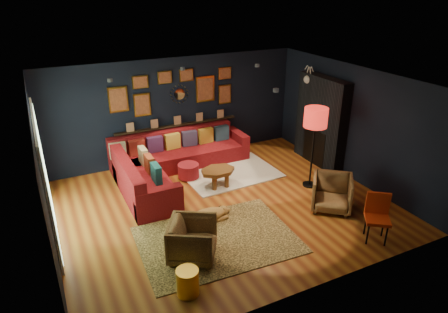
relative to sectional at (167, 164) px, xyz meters
name	(u,v)px	position (x,y,z in m)	size (l,w,h in m)	color
floor	(224,206)	(0.61, -1.81, -0.32)	(6.50, 6.50, 0.00)	#9B591C
room_walls	(224,134)	(0.61, -1.81, 1.27)	(6.50, 6.50, 6.50)	black
sectional	(167,164)	(0.00, 0.00, 0.00)	(3.41, 2.69, 0.86)	maroon
ledge	(178,125)	(0.61, 0.87, 0.60)	(3.20, 0.12, 0.04)	black
gallery_wall	(175,90)	(0.60, 0.91, 1.48)	(3.15, 0.04, 1.02)	gold
sunburst_mirror	(179,94)	(0.71, 0.91, 1.38)	(0.47, 0.16, 0.47)	silver
fireplace	(320,124)	(3.71, -0.91, 0.70)	(0.31, 1.60, 2.20)	black
deer_head	(313,79)	(3.75, -0.41, 1.73)	(0.50, 0.28, 0.45)	white
sliding_door	(45,177)	(-2.60, -1.21, 0.78)	(0.06, 2.80, 2.20)	white
ceiling_spots	(206,75)	(0.61, -1.01, 2.24)	(3.30, 2.50, 0.06)	black
shag_rug	(230,173)	(1.40, -0.51, -0.31)	(2.20, 1.60, 0.03)	silver
leopard_rug	(217,240)	(-0.01, -2.83, -0.31)	(2.75, 1.97, 0.02)	tan
coffee_table	(218,173)	(0.86, -1.00, 0.03)	(0.85, 0.66, 0.40)	brown
pouf	(188,171)	(0.42, -0.31, -0.13)	(0.50, 0.50, 0.32)	maroon
armchair_left	(193,238)	(-0.58, -3.09, 0.06)	(0.75, 0.70, 0.77)	tan
armchair_right	(332,191)	(2.53, -2.85, 0.07)	(0.76, 0.71, 0.78)	tan
gold_stool	(188,282)	(-0.97, -3.84, -0.11)	(0.34, 0.34, 0.43)	gold
orange_chair	(377,213)	(2.57, -4.00, 0.19)	(0.58, 0.58, 0.87)	black
floor_lamp	(316,121)	(2.75, -1.86, 1.23)	(0.50, 0.50, 1.83)	black
dog	(206,214)	(0.03, -2.21, -0.13)	(1.11, 0.54, 0.35)	#B58840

